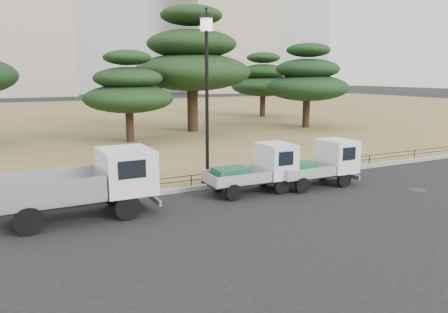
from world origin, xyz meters
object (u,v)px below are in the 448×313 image
truck_kei_front (257,169)px  street_lamp (207,69)px  truck_large (86,181)px  truck_kei_rear (320,164)px

truck_kei_front → street_lamp: (-1.28, 1.58, 3.59)m
truck_large → truck_kei_rear: truck_large is taller
truck_large → truck_kei_front: bearing=0.3°
truck_large → street_lamp: 6.08m
truck_large → truck_kei_rear: bearing=-1.8°
truck_kei_front → street_lamp: street_lamp is taller
truck_large → truck_kei_rear: (8.74, -0.13, -0.24)m
street_lamp → truck_kei_rear: bearing=-24.9°
truck_kei_rear → street_lamp: street_lamp is taller
street_lamp → truck_kei_front: bearing=-50.9°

